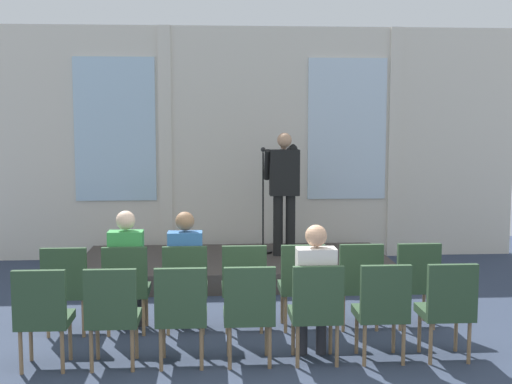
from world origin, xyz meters
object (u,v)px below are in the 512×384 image
(audience_r0_c2, at_px, (186,264))
(chair_r0_c0, at_px, (67,284))
(chair_r1_c1, at_px, (112,311))
(chair_r1_c5, at_px, (382,306))
(mic_stand, at_px, (263,230))
(chair_r0_c4, at_px, (302,281))
(chair_r1_c2, at_px, (181,310))
(chair_r0_c5, at_px, (359,280))
(chair_r1_c4, at_px, (316,307))
(chair_r0_c6, at_px, (415,279))
(audience_r1_c4, at_px, (315,285))
(chair_r0_c2, at_px, (185,283))
(chair_r1_c3, at_px, (249,308))
(speaker, at_px, (284,184))
(chair_r1_c0, at_px, (43,312))
(chair_r0_c3, at_px, (244,282))
(chair_r1_c6, at_px, (448,305))
(audience_r0_c1, at_px, (127,264))
(chair_r0_c1, at_px, (126,284))

(audience_r0_c2, bearing_deg, chair_r0_c0, -176.10)
(chair_r1_c1, distance_m, chair_r1_c5, 2.45)
(mic_stand, relative_size, chair_r0_c4, 1.65)
(mic_stand, xyz_separation_m, chair_r1_c1, (-1.64, -3.85, -0.07))
(mic_stand, distance_m, chair_r1_c2, 3.99)
(chair_r0_c5, height_order, chair_r1_c1, same)
(chair_r1_c4, bearing_deg, chair_r1_c1, 180.00)
(mic_stand, height_order, chair_r0_c6, mic_stand)
(chair_r0_c0, height_order, audience_r0_c2, audience_r0_c2)
(chair_r0_c4, height_order, audience_r1_c4, audience_r1_c4)
(chair_r1_c1, relative_size, chair_r1_c2, 1.00)
(audience_r1_c4, bearing_deg, chair_r0_c6, 36.97)
(mic_stand, height_order, chair_r0_c2, mic_stand)
(mic_stand, relative_size, chair_r1_c3, 1.65)
(speaker, distance_m, chair_r1_c0, 4.52)
(chair_r0_c4, bearing_deg, chair_r0_c0, 180.00)
(chair_r0_c5, bearing_deg, chair_r0_c2, 180.00)
(chair_r0_c2, bearing_deg, chair_r1_c2, -90.00)
(chair_r0_c3, height_order, chair_r1_c6, same)
(audience_r0_c1, xyz_separation_m, chair_r1_c6, (3.07, -1.09, -0.19))
(mic_stand, relative_size, audience_r0_c2, 1.22)
(chair_r0_c5, distance_m, chair_r1_c2, 2.10)
(audience_r0_c2, relative_size, chair_r1_c0, 1.36)
(chair_r0_c2, distance_m, chair_r1_c0, 1.59)
(chair_r0_c1, xyz_separation_m, chair_r1_c5, (2.45, -1.01, 0.00))
(chair_r0_c1, relative_size, chair_r1_c3, 1.00)
(chair_r0_c4, relative_size, chair_r1_c4, 1.00)
(speaker, xyz_separation_m, chair_r0_c3, (-0.71, -2.65, -0.76))
(chair_r1_c6, bearing_deg, chair_r1_c4, 180.00)
(speaker, relative_size, chair_r0_c1, 1.88)
(chair_r1_c1, bearing_deg, chair_r0_c2, 58.64)
(mic_stand, distance_m, chair_r1_c0, 4.46)
(chair_r0_c5, relative_size, chair_r1_c5, 1.00)
(chair_r1_c2, distance_m, chair_r1_c4, 1.23)
(chair_r0_c0, relative_size, chair_r0_c2, 1.00)
(chair_r0_c1, height_order, chair_r1_c5, same)
(chair_r1_c6, bearing_deg, speaker, 107.21)
(chair_r1_c2, bearing_deg, chair_r0_c3, 58.64)
(chair_r1_c3, relative_size, chair_r1_c6, 1.00)
(chair_r0_c6, distance_m, chair_r1_c1, 3.23)
(chair_r1_c1, distance_m, chair_r1_c6, 3.07)
(audience_r0_c1, relative_size, chair_r1_c1, 1.38)
(chair_r0_c1, xyz_separation_m, chair_r1_c0, (-0.61, -1.01, 0.00))
(mic_stand, bearing_deg, chair_r1_c4, -87.08)
(audience_r1_c4, bearing_deg, audience_r0_c2, 140.62)
(audience_r0_c2, distance_m, chair_r0_c4, 1.24)
(chair_r1_c3, bearing_deg, audience_r1_c4, 7.72)
(mic_stand, bearing_deg, audience_r0_c2, -110.47)
(mic_stand, xyz_separation_m, chair_r0_c2, (-1.03, -2.84, -0.07))
(chair_r1_c6, bearing_deg, chair_r1_c2, 180.00)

